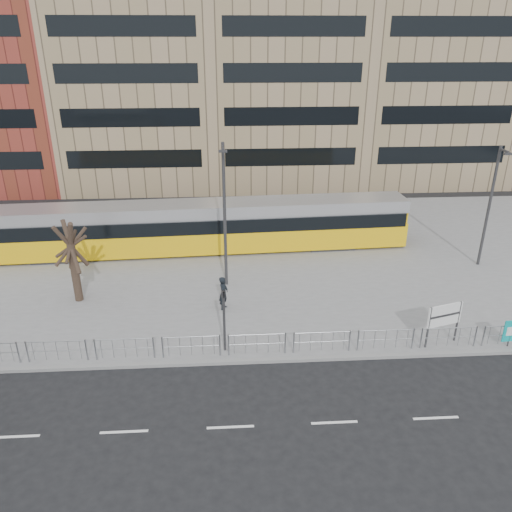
{
  "coord_description": "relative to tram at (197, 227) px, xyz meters",
  "views": [
    {
      "loc": [
        -1.94,
        -18.75,
        13.61
      ],
      "look_at": [
        -0.4,
        6.0,
        2.68
      ],
      "focal_mm": 35.0,
      "sensor_mm": 36.0,
      "label": 1
    }
  ],
  "objects": [
    {
      "name": "ground",
      "position": [
        3.99,
        -12.99,
        -1.84
      ],
      "size": [
        120.0,
        120.0,
        0.0
      ],
      "primitive_type": "plane",
      "color": "black",
      "rests_on": "ground"
    },
    {
      "name": "plaza",
      "position": [
        3.99,
        -0.99,
        -1.77
      ],
      "size": [
        64.0,
        24.0,
        0.15
      ],
      "primitive_type": "cube",
      "color": "slate",
      "rests_on": "ground"
    },
    {
      "name": "kerb",
      "position": [
        3.99,
        -12.94,
        -1.77
      ],
      "size": [
        64.0,
        0.25,
        0.17
      ],
      "primitive_type": "cube",
      "color": "gray",
      "rests_on": "ground"
    },
    {
      "name": "building_row",
      "position": [
        5.54,
        21.28,
        11.07
      ],
      "size": [
        70.4,
        18.4,
        31.2
      ],
      "color": "maroon",
      "rests_on": "ground"
    },
    {
      "name": "pedestrian_barrier",
      "position": [
        5.99,
        -12.49,
        -0.86
      ],
      "size": [
        32.07,
        0.07,
        1.1
      ],
      "color": "gray",
      "rests_on": "plaza"
    },
    {
      "name": "road_markings",
      "position": [
        4.99,
        -16.99,
        -1.84
      ],
      "size": [
        62.0,
        0.12,
        0.01
      ],
      "primitive_type": "cube",
      "color": "white",
      "rests_on": "ground"
    },
    {
      "name": "tram",
      "position": [
        0.0,
        0.0,
        0.0
      ],
      "size": [
        28.74,
        4.22,
        3.37
      ],
      "rotation": [
        0.0,
        0.0,
        0.05
      ],
      "color": "#E9B20C",
      "rests_on": "plaza"
    },
    {
      "name": "station_sign",
      "position": [
        12.08,
        -12.19,
        -0.22
      ],
      "size": [
        1.8,
        0.59,
        2.13
      ],
      "rotation": [
        0.0,
        0.0,
        0.28
      ],
      "color": "#2D2D30",
      "rests_on": "plaza"
    },
    {
      "name": "ad_panel",
      "position": [
        15.2,
        -12.6,
        -0.88
      ],
      "size": [
        0.75,
        0.12,
        1.4
      ],
      "rotation": [
        0.0,
        0.0,
        0.08
      ],
      "color": "#2D2D30",
      "rests_on": "plaza"
    },
    {
      "name": "pedestrian",
      "position": [
        1.78,
        -8.15,
        -0.76
      ],
      "size": [
        0.63,
        0.78,
        1.86
      ],
      "primitive_type": "imported",
      "rotation": [
        0.0,
        0.0,
        1.27
      ],
      "color": "black",
      "rests_on": "plaza"
    },
    {
      "name": "traffic_light_west",
      "position": [
        1.81,
        -12.07,
        0.28
      ],
      "size": [
        0.22,
        0.24,
        3.1
      ],
      "rotation": [
        0.0,
        0.0,
        0.34
      ],
      "color": "#2D2D30",
      "rests_on": "plaza"
    },
    {
      "name": "lamp_post_west",
      "position": [
        1.93,
        -5.32,
        2.87
      ],
      "size": [
        0.45,
        1.04,
        8.38
      ],
      "color": "#2D2D30",
      "rests_on": "plaza"
    },
    {
      "name": "lamp_post_east",
      "position": [
        18.17,
        -3.5,
        2.49
      ],
      "size": [
        0.45,
        1.04,
        7.63
      ],
      "color": "#2D2D30",
      "rests_on": "plaza"
    },
    {
      "name": "bare_tree",
      "position": [
        -6.28,
        -6.7,
        3.18
      ],
      "size": [
        4.91,
        4.91,
        7.1
      ],
      "color": "black",
      "rests_on": "plaza"
    }
  ]
}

